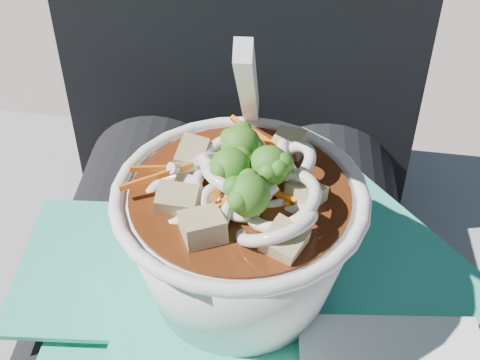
{
  "coord_description": "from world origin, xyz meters",
  "views": [
    {
      "loc": [
        0.04,
        -0.3,
        0.99
      ],
      "look_at": [
        0.02,
        0.0,
        0.73
      ],
      "focal_mm": 50.0,
      "sensor_mm": 36.0,
      "label": 1
    }
  ],
  "objects": [
    {
      "name": "person_body",
      "position": [
        0.0,
        0.09,
        0.56
      ],
      "size": [
        0.34,
        0.94,
        1.01
      ],
      "color": "black",
      "rests_on": "ground"
    },
    {
      "name": "plastic_bag",
      "position": [
        0.03,
        -0.04,
        0.62
      ],
      "size": [
        0.36,
        0.41,
        0.02
      ],
      "color": "#2AAF8F",
      "rests_on": "lap"
    },
    {
      "name": "udon_bowl",
      "position": [
        0.02,
        0.0,
        0.69
      ],
      "size": [
        0.19,
        0.19,
        0.2
      ],
      "color": "silver",
      "rests_on": "plastic_bag"
    }
  ]
}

